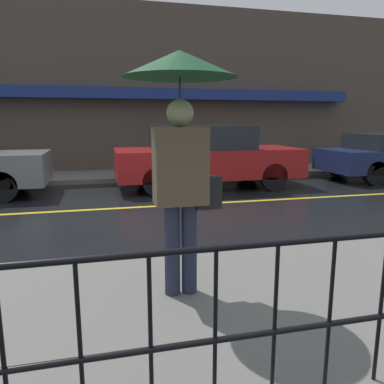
# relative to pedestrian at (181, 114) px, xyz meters

# --- Properties ---
(ground_plane) EXTENTS (80.00, 80.00, 0.00)m
(ground_plane) POSITION_rel_pedestrian_xyz_m (-0.31, 4.23, -1.80)
(ground_plane) COLOR black
(sidewalk_near) EXTENTS (28.00, 2.79, 0.13)m
(sidewalk_near) POSITION_rel_pedestrian_xyz_m (-0.31, -0.34, -1.73)
(sidewalk_near) COLOR slate
(sidewalk_near) RESTS_ON ground_plane
(sidewalk_far) EXTENTS (28.00, 2.14, 0.13)m
(sidewalk_far) POSITION_rel_pedestrian_xyz_m (-0.31, 8.48, -1.73)
(sidewalk_far) COLOR slate
(sidewalk_far) RESTS_ON ground_plane
(lane_marking) EXTENTS (25.20, 0.12, 0.01)m
(lane_marking) POSITION_rel_pedestrian_xyz_m (-0.31, 4.23, -1.79)
(lane_marking) COLOR gold
(lane_marking) RESTS_ON ground_plane
(building_storefront) EXTENTS (28.00, 0.85, 5.50)m
(building_storefront) POSITION_rel_pedestrian_xyz_m (-0.31, 9.67, 0.94)
(building_storefront) COLOR #4C4238
(building_storefront) RESTS_ON ground_plane
(railing_foreground) EXTENTS (12.00, 0.04, 0.98)m
(railing_foreground) POSITION_rel_pedestrian_xyz_m (-0.31, -1.49, -1.05)
(railing_foreground) COLOR black
(railing_foreground) RESTS_ON sidewalk_near
(pedestrian) EXTENTS (0.99, 0.99, 2.20)m
(pedestrian) POSITION_rel_pedestrian_xyz_m (0.00, 0.00, 0.00)
(pedestrian) COLOR #23283D
(pedestrian) RESTS_ON sidewalk_near
(car_red) EXTENTS (4.78, 1.90, 1.62)m
(car_red) POSITION_rel_pedestrian_xyz_m (2.00, 6.16, -0.97)
(car_red) COLOR maroon
(car_red) RESTS_ON ground_plane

